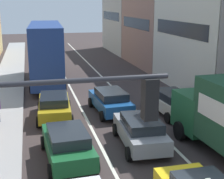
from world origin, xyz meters
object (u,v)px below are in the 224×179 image
sedan_centre_lane_second (140,131)px  bus_mid_queue_primary (46,51)px  traffic_light_pole (55,162)px  sedan_right_lane_behind_truck (171,102)px  hatchback_centre_lane_third (110,101)px  wagon_left_lane_second (68,144)px  sedan_left_lane_third (54,106)px

sedan_centre_lane_second → bus_mid_queue_primary: bearing=17.0°
traffic_light_pole → sedan_right_lane_behind_truck: bearing=57.3°
hatchback_centre_lane_third → bus_mid_queue_primary: bus_mid_queue_primary is taller
wagon_left_lane_second → sedan_centre_lane_second: bearing=-81.4°
traffic_light_pole → sedan_left_lane_third: size_ratio=1.25×
hatchback_centre_lane_third → sedan_left_lane_third: (-3.52, -0.23, 0.00)m
hatchback_centre_lane_third → sedan_left_lane_third: 3.53m
bus_mid_queue_primary → wagon_left_lane_second: bearing=-177.3°
traffic_light_pole → hatchback_centre_lane_third: bearing=72.1°
sedan_centre_lane_second → sedan_right_lane_behind_truck: 5.35m
sedan_right_lane_behind_truck → bus_mid_queue_primary: bus_mid_queue_primary is taller
sedan_left_lane_third → bus_mid_queue_primary: (0.15, 9.34, 2.03)m
sedan_centre_lane_second → wagon_left_lane_second: same height
traffic_light_pole → sedan_right_lane_behind_truck: size_ratio=1.25×
sedan_left_lane_third → hatchback_centre_lane_third: bearing=-82.7°
sedan_left_lane_third → bus_mid_queue_primary: bearing=2.7°
wagon_left_lane_second → sedan_left_lane_third: same height
sedan_right_lane_behind_truck → bus_mid_queue_primary: 12.60m
traffic_light_pole → sedan_right_lane_behind_truck: 15.19m
hatchback_centre_lane_third → sedan_left_lane_third: size_ratio=1.00×
sedan_centre_lane_second → bus_mid_queue_primary: bus_mid_queue_primary is taller
hatchback_centre_lane_third → bus_mid_queue_primary: size_ratio=0.41×
sedan_left_lane_third → bus_mid_queue_primary: size_ratio=0.42×
traffic_light_pole → hatchback_centre_lane_third: 14.71m
wagon_left_lane_second → hatchback_centre_lane_third: bearing=-32.2°
sedan_right_lane_behind_truck → hatchback_centre_lane_third: bearing=68.2°
traffic_light_pole → sedan_left_lane_third: traffic_light_pole is taller
traffic_light_pole → bus_mid_queue_primary: size_ratio=0.52×
wagon_left_lane_second → sedan_left_lane_third: 5.79m
sedan_right_lane_behind_truck → sedan_centre_lane_second: bearing=136.7°
hatchback_centre_lane_third → sedan_right_lane_behind_truck: bearing=-111.2°
sedan_left_lane_third → sedan_right_lane_behind_truck: 7.20m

